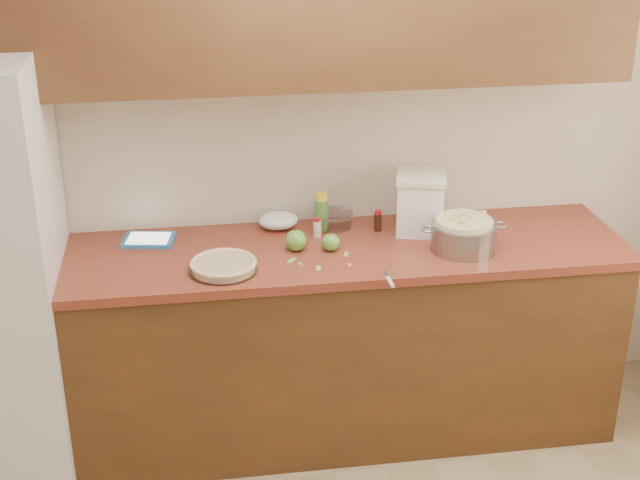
{
  "coord_description": "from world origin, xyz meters",
  "views": [
    {
      "loc": [
        -0.53,
        -1.96,
        2.5
      ],
      "look_at": [
        -0.02,
        1.43,
        0.98
      ],
      "focal_mm": 50.0,
      "sensor_mm": 36.0,
      "label": 1
    }
  ],
  "objects": [
    {
      "name": "room_shell",
      "position": [
        0.0,
        0.0,
        1.3
      ],
      "size": [
        3.6,
        3.6,
        3.6
      ],
      "color": "tan",
      "rests_on": "ground"
    },
    {
      "name": "counter_run",
      "position": [
        0.0,
        1.48,
        0.46
      ],
      "size": [
        2.64,
        0.68,
        0.92
      ],
      "color": "#573218",
      "rests_on": "ground"
    },
    {
      "name": "pie",
      "position": [
        -0.43,
        1.31,
        0.94
      ],
      "size": [
        0.28,
        0.28,
        0.05
      ],
      "rotation": [
        0.0,
        0.0,
        -0.18
      ],
      "color": "silver",
      "rests_on": "counter_run"
    },
    {
      "name": "colander",
      "position": [
        0.59,
        1.37,
        0.99
      ],
      "size": [
        0.37,
        0.28,
        0.14
      ],
      "rotation": [
        0.0,
        0.0,
        -0.23
      ],
      "color": "gray",
      "rests_on": "counter_run"
    },
    {
      "name": "flour_canister",
      "position": [
        0.46,
        1.59,
        1.05
      ],
      "size": [
        0.26,
        0.26,
        0.27
      ],
      "rotation": [
        0.0,
        0.0,
        -0.25
      ],
      "color": "white",
      "rests_on": "counter_run"
    },
    {
      "name": "tablet",
      "position": [
        -0.74,
        1.66,
        0.93
      ],
      "size": [
        0.24,
        0.2,
        0.02
      ],
      "rotation": [
        0.0,
        0.0,
        -0.17
      ],
      "color": "#266FB8",
      "rests_on": "counter_run"
    },
    {
      "name": "paring_knife",
      "position": [
        0.21,
        1.11,
        0.93
      ],
      "size": [
        0.02,
        0.17,
        0.02
      ],
      "rotation": [
        0.0,
        0.0,
        0.05
      ],
      "color": "gray",
      "rests_on": "counter_run"
    },
    {
      "name": "lemon_bottle",
      "position": [
        0.03,
        1.67,
        1.0
      ],
      "size": [
        0.06,
        0.06,
        0.17
      ],
      "rotation": [
        0.0,
        0.0,
        -0.3
      ],
      "color": "#4C8C38",
      "rests_on": "counter_run"
    },
    {
      "name": "cinnamon_shaker",
      "position": [
        -0.0,
        1.6,
        0.96
      ],
      "size": [
        0.04,
        0.04,
        0.09
      ],
      "rotation": [
        0.0,
        0.0,
        0.18
      ],
      "color": "beige",
      "rests_on": "counter_run"
    },
    {
      "name": "vanilla_bottle",
      "position": [
        0.27,
        1.62,
        0.97
      ],
      "size": [
        0.03,
        0.03,
        0.1
      ],
      "rotation": [
        0.0,
        0.0,
        -0.34
      ],
      "color": "black",
      "rests_on": "counter_run"
    },
    {
      "name": "mixing_bowl",
      "position": [
        0.08,
        1.7,
        0.96
      ],
      "size": [
        0.18,
        0.18,
        0.07
      ],
      "rotation": [
        0.0,
        0.0,
        -0.29
      ],
      "color": "silver",
      "rests_on": "counter_run"
    },
    {
      "name": "paper_towel",
      "position": [
        -0.16,
        1.72,
        0.96
      ],
      "size": [
        0.22,
        0.19,
        0.07
      ],
      "primitive_type": "ellipsoid",
      "rotation": [
        0.0,
        0.0,
        0.3
      ],
      "color": "white",
      "rests_on": "counter_run"
    },
    {
      "name": "apple_left",
      "position": [
        -0.11,
        1.47,
        0.97
      ],
      "size": [
        0.09,
        0.09,
        0.1
      ],
      "color": "#5A9833",
      "rests_on": "counter_run"
    },
    {
      "name": "apple_center",
      "position": [
        0.03,
        1.44,
        0.96
      ],
      "size": [
        0.08,
        0.08,
        0.09
      ],
      "color": "#5A9833",
      "rests_on": "counter_run"
    },
    {
      "name": "peel_a",
      "position": [
        -0.15,
        1.37,
        0.92
      ],
      "size": [
        0.05,
        0.05,
        0.0
      ],
      "primitive_type": "cube",
      "rotation": [
        0.0,
        0.0,
        -2.24
      ],
      "color": "#9BBE5C",
      "rests_on": "counter_run"
    },
    {
      "name": "peel_b",
      "position": [
        0.09,
        1.4,
        0.92
      ],
      "size": [
        0.03,
        0.04,
        0.0
      ],
      "primitive_type": "cube",
      "rotation": [
        0.0,
        0.0,
        1.32
      ],
      "color": "#9BBE5C",
      "rests_on": "counter_run"
    },
    {
      "name": "peel_c",
      "position": [
        -0.11,
        1.33,
        0.92
      ],
      "size": [
        0.02,
        0.03,
        0.0
      ],
      "primitive_type": "cube",
      "rotation": [
        0.0,
        0.0,
        1.93
      ],
      "color": "#9BBE5C",
      "rests_on": "counter_run"
    },
    {
      "name": "peel_d",
      "position": [
        0.09,
        1.29,
        0.92
      ],
      "size": [
        0.02,
        0.03,
        0.0
      ],
      "primitive_type": "cube",
      "rotation": [
        0.0,
        0.0,
        -1.65
      ],
      "color": "#9BBE5C",
      "rests_on": "counter_run"
    },
    {
      "name": "peel_e",
      "position": [
        -0.05,
        1.28,
        0.92
      ],
      "size": [
        0.03,
        0.05,
        0.0
      ],
      "primitive_type": "cube",
      "rotation": [
        0.0,
        0.0,
        -1.78
      ],
      "color": "#9BBE5C",
      "rests_on": "counter_run"
    }
  ]
}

